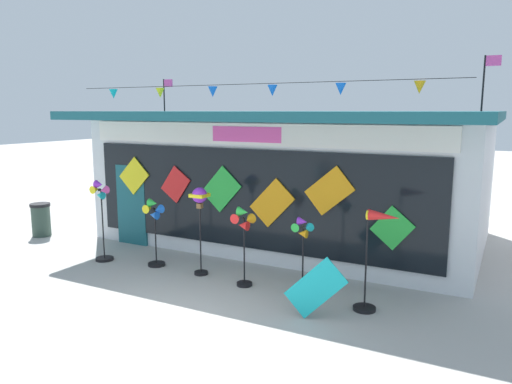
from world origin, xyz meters
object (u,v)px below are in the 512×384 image
Objects in this scene: wind_spinner_left at (154,222)px; wind_spinner_center_right at (243,230)px; wind_spinner_center_left at (200,205)px; display_kite_on_ground at (316,288)px; trash_bin at (41,219)px; kite_shop_building at (296,174)px; wind_spinner_right at (302,245)px; wind_spinner_far_left at (101,211)px; wind_spinner_far_right at (376,248)px.

wind_spinner_center_right is at bearing -4.33° from wind_spinner_left.
wind_spinner_center_left is 3.14m from display_kite_on_ground.
wind_spinner_left reaches higher than trash_bin.
wind_spinner_right is (1.82, -3.88, -0.73)m from kite_shop_building.
wind_spinner_center_left is at bearing 5.79° from wind_spinner_far_left.
wind_spinner_left is 1.28m from wind_spinner_center_left.
wind_spinner_center_right is at bearing 157.35° from display_kite_on_ground.
wind_spinner_center_left reaches higher than trash_bin.
wind_spinner_right is (2.28, -0.09, -0.50)m from wind_spinner_center_left.
display_kite_on_ground is (1.75, -0.73, -0.59)m from wind_spinner_center_right.
wind_spinner_center_right is at bearing 179.10° from wind_spinner_far_right.
wind_spinner_far_left is 4.76m from wind_spinner_right.
wind_spinner_center_right reaches higher than display_kite_on_ground.
wind_spinner_left is 1.56× the size of display_kite_on_ground.
wind_spinner_right is at bearing 1.91° from wind_spinner_far_left.
kite_shop_building is at bearing 27.93° from trash_bin.
wind_spinner_center_right is at bearing 1.13° from wind_spinner_far_left.
wind_spinner_left is 0.85× the size of wind_spinner_far_right.
wind_spinner_right is at bearing -1.42° from wind_spinner_left.
trash_bin is at bearing -152.07° from kite_shop_building.
display_kite_on_ground is (2.39, -4.70, -1.17)m from kite_shop_building.
wind_spinner_center_left is 1.17× the size of wind_spinner_center_right.
trash_bin is (-6.04, -3.20, -1.23)m from kite_shop_building.
wind_spinner_center_left is (2.47, 0.25, 0.30)m from wind_spinner_far_left.
wind_spinner_far_left is 1.92× the size of display_kite_on_ground.
kite_shop_building is at bearing 99.22° from wind_spinner_center_right.
trash_bin is at bearing 173.43° from wind_spinner_center_right.
kite_shop_building is at bearing 83.02° from wind_spinner_center_left.
wind_spinner_right reaches higher than trash_bin.
display_kite_on_ground is (0.58, -0.82, -0.44)m from wind_spinner_right.
wind_spinner_center_left is (-0.46, -3.79, -0.23)m from kite_shop_building.
wind_spinner_right reaches higher than display_kite_on_ground.
wind_spinner_right is at bearing -64.92° from kite_shop_building.
wind_spinner_far_left is 6.11m from wind_spinner_far_right.
wind_spinner_left is 2.31m from wind_spinner_center_right.
kite_shop_building reaches higher than wind_spinner_far_left.
wind_spinner_far_left reaches higher than wind_spinner_left.
display_kite_on_ground is at bearing -17.66° from wind_spinner_center_left.
wind_spinner_center_left is 3.66m from wind_spinner_far_right.
trash_bin is (-9.21, 0.81, -0.66)m from wind_spinner_far_right.
wind_spinner_center_left is 1.04× the size of wind_spinner_far_right.
display_kite_on_ground is (5.33, -0.66, -0.63)m from wind_spinner_far_left.
wind_spinner_center_left is at bearing 177.68° from wind_spinner_right.
wind_spinner_right is at bearing -4.96° from trash_bin.
wind_spinner_center_right is 1.75× the size of trash_bin.
display_kite_on_ground is (8.43, -1.50, 0.06)m from trash_bin.
kite_shop_building is 10.81× the size of trash_bin.
wind_spinner_far_right is (3.17, -4.01, -0.58)m from kite_shop_building.
wind_spinner_far_left reaches higher than wind_spinner_far_right.
wind_spinner_far_left is 2.50m from wind_spinner_center_left.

